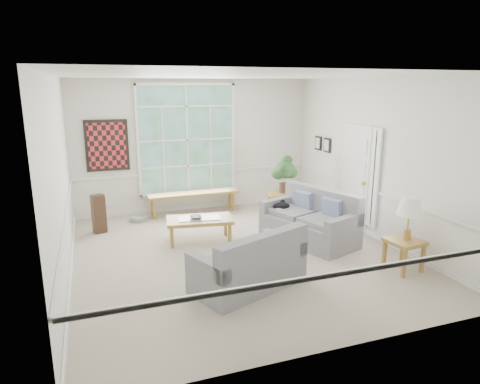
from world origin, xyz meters
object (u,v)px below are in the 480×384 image
loveseat_right (309,217)px  coffee_table (200,230)px  side_table (403,255)px  loveseat_front (248,258)px  end_table (281,204)px

loveseat_right → coffee_table: bearing=141.0°
loveseat_right → side_table: loveseat_right is taller
loveseat_front → end_table: size_ratio=2.95×
coffee_table → side_table: (2.70, -2.34, 0.03)m
loveseat_right → coffee_table: size_ratio=1.47×
loveseat_right → loveseat_front: 2.20m
loveseat_front → coffee_table: loveseat_front is taller
end_table → coffee_table: bearing=-155.8°
end_table → loveseat_right: bearing=-96.2°
loveseat_right → loveseat_front: bearing=-161.3°
loveseat_right → side_table: (0.78, -1.67, -0.22)m
loveseat_right → loveseat_front: (-1.72, -1.37, -0.04)m
coffee_table → side_table: 3.58m
loveseat_front → side_table: 2.53m
coffee_table → end_table: bearing=32.7°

